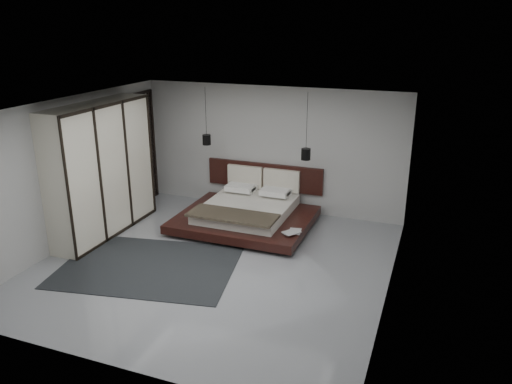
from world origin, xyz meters
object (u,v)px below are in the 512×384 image
at_px(lattice_screen, 144,148).
at_px(wardrobe, 101,170).
at_px(pendant_left, 207,140).
at_px(rug, 149,266).
at_px(bed, 247,212).
at_px(pendant_right, 306,154).

xyz_separation_m(lattice_screen, wardrobe, (0.25, -1.93, 0.03)).
height_order(pendant_left, rug, pendant_left).
height_order(lattice_screen, pendant_left, pendant_left).
height_order(bed, pendant_right, pendant_right).
distance_m(lattice_screen, pendant_left, 1.73).
bearing_deg(lattice_screen, wardrobe, -82.57).
bearing_deg(pendant_right, wardrobe, -153.79).
bearing_deg(bed, rug, -110.84).
distance_m(lattice_screen, bed, 3.04).
height_order(lattice_screen, wardrobe, wardrobe).
relative_size(lattice_screen, rug, 0.86).
bearing_deg(pendant_right, lattice_screen, 178.32).
height_order(pendant_right, wardrobe, pendant_right).
xyz_separation_m(bed, rug, (-0.93, -2.43, -0.28)).
distance_m(bed, wardrobe, 3.09).
distance_m(bed, pendant_left, 1.83).
bearing_deg(lattice_screen, bed, -10.87).
distance_m(wardrobe, rug, 2.35).
height_order(pendant_left, wardrobe, pendant_left).
distance_m(pendant_left, pendant_right, 2.25).
bearing_deg(pendant_left, lattice_screen, 176.11).
xyz_separation_m(lattice_screen, rug, (1.89, -2.97, -1.29)).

